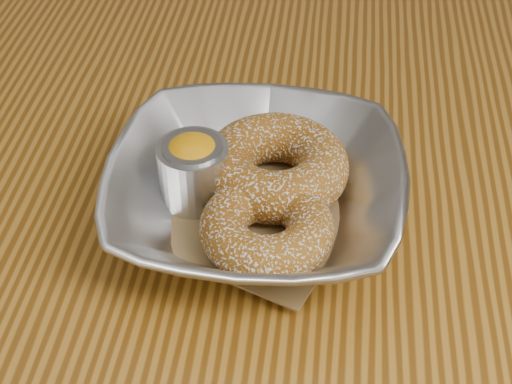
# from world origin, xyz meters

# --- Properties ---
(table) EXTENTS (1.20, 0.80, 0.75)m
(table) POSITION_xyz_m (0.00, 0.00, 0.65)
(table) COLOR brown
(table) RESTS_ON ground_plane
(serving_bowl) EXTENTS (0.22, 0.22, 0.05)m
(serving_bowl) POSITION_xyz_m (-0.02, -0.01, 0.78)
(serving_bowl) COLOR #B6B9BE
(serving_bowl) RESTS_ON table
(parchment) EXTENTS (0.19, 0.19, 0.00)m
(parchment) POSITION_xyz_m (-0.02, -0.01, 0.76)
(parchment) COLOR olive
(parchment) RESTS_ON table
(donut_back) EXTENTS (0.15, 0.15, 0.04)m
(donut_back) POSITION_xyz_m (-0.01, 0.02, 0.78)
(donut_back) COLOR #8D5213
(donut_back) RESTS_ON parchment
(donut_front) EXTENTS (0.10, 0.10, 0.03)m
(donut_front) POSITION_xyz_m (-0.01, -0.05, 0.78)
(donut_front) COLOR #8D5213
(donut_front) RESTS_ON parchment
(ramekin) EXTENTS (0.05, 0.05, 0.06)m
(ramekin) POSITION_xyz_m (-0.07, -0.00, 0.79)
(ramekin) COLOR #B6B9BE
(ramekin) RESTS_ON table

